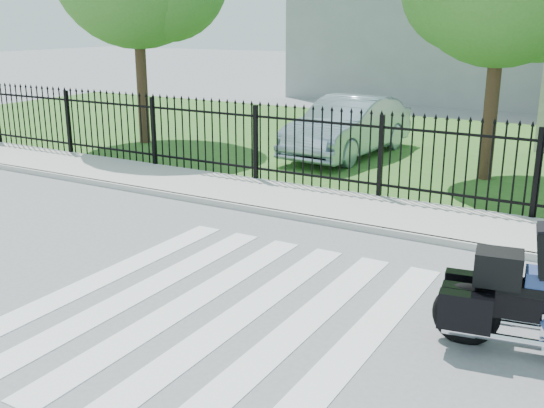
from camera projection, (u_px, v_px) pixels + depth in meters
The scene contains 7 objects.
ground at pixel (212, 310), 8.30m from camera, with size 120.00×120.00×0.00m, color slate.
crosswalk at pixel (212, 310), 8.29m from camera, with size 5.00×5.50×0.01m, color silver, non-canonical shape.
sidewalk at pixel (360, 210), 12.43m from camera, with size 40.00×2.00×0.12m, color #ADAAA3.
curb at pixel (339, 224), 11.60m from camera, with size 40.00×0.12×0.12m, color #ADAAA3.
grass_strip at pixel (454, 151), 18.26m from camera, with size 40.00×12.00×0.02m, color #2C5B1F.
iron_fence at pixel (380, 158), 13.03m from camera, with size 26.00×0.04×1.80m.
parked_car at pixel (348, 126), 17.41m from camera, with size 1.69×4.84×1.59m, color #93A8BA.
Camera 1 is at (4.47, -6.16, 3.66)m, focal length 42.00 mm.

